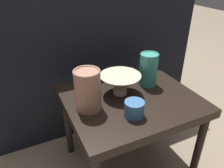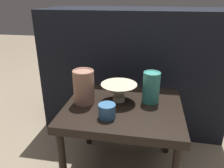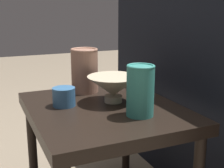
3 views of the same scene
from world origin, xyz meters
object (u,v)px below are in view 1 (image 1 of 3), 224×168
Objects in this scene: vase_textured_left at (88,90)px; cup at (134,109)px; bowl at (120,82)px; vase_colorful_right at (148,69)px.

cup is at bearing -40.63° from vase_textured_left.
vase_textured_left reaches higher than cup.
vase_colorful_right is (0.16, 0.02, 0.03)m from bowl.
bowl reaches higher than cup.
bowl is at bearing 80.95° from cup.
vase_colorful_right is at bearing 45.52° from cup.
vase_textured_left reaches higher than vase_colorful_right.
vase_textured_left is at bearing -163.78° from bowl.
bowl is 1.15× the size of vase_colorful_right.
vase_colorful_right reaches higher than bowl.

